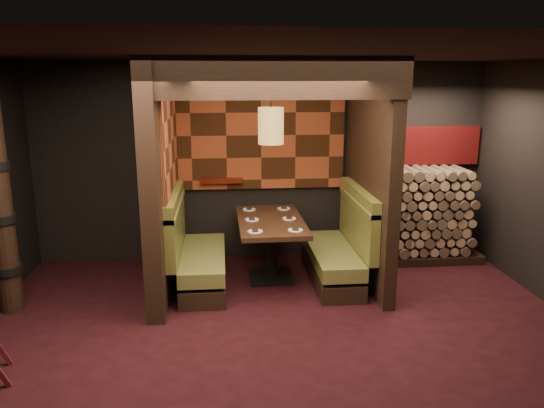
{
  "coord_description": "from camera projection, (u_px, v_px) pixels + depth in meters",
  "views": [
    {
      "loc": [
        -0.58,
        -4.85,
        2.67
      ],
      "look_at": [
        0.0,
        1.3,
        1.15
      ],
      "focal_mm": 35.0,
      "sensor_mm": 36.0,
      "label": 1
    }
  ],
  "objects": [
    {
      "name": "firewood_stack",
      "position": [
        421.0,
        215.0,
        7.7
      ],
      "size": [
        1.73,
        0.7,
        1.36
      ],
      "color": "black",
      "rests_on": "floor"
    },
    {
      "name": "header_beam",
      "position": [
        275.0,
        78.0,
        5.43
      ],
      "size": [
        2.85,
        0.18,
        0.44
      ],
      "primitive_type": "cube",
      "color": "black",
      "rests_on": "partition_left"
    },
    {
      "name": "floor",
      "position": [
        284.0,
        345.0,
        5.39
      ],
      "size": [
        6.5,
        5.5,
        0.02
      ],
      "primitive_type": "cube",
      "color": "black",
      "rests_on": "ground"
    },
    {
      "name": "partition_right",
      "position": [
        370.0,
        174.0,
        6.8
      ],
      "size": [
        0.15,
        2.1,
        2.85
      ],
      "primitive_type": "cube",
      "color": "black",
      "rests_on": "floor"
    },
    {
      "name": "tapa_side_panel",
      "position": [
        170.0,
        142.0,
        6.59
      ],
      "size": [
        0.04,
        1.85,
        1.45
      ],
      "primitive_type": "cube",
      "color": "#9E4522",
      "rests_on": "partition_left"
    },
    {
      "name": "booth_bench_right",
      "position": [
        340.0,
        251.0,
        6.97
      ],
      "size": [
        0.68,
        1.6,
        1.14
      ],
      "color": "black",
      "rests_on": "floor"
    },
    {
      "name": "dining_table",
      "position": [
        271.0,
        237.0,
        6.97
      ],
      "size": [
        0.87,
        1.57,
        0.82
      ],
      "color": "black",
      "rests_on": "floor"
    },
    {
      "name": "bay_front_post",
      "position": [
        371.0,
        170.0,
        7.06
      ],
      "size": [
        0.08,
        0.08,
        2.85
      ],
      "primitive_type": "cube",
      "color": "black",
      "rests_on": "floor"
    },
    {
      "name": "tapa_back_panel",
      "position": [
        261.0,
        135.0,
        7.56
      ],
      "size": [
        2.4,
        0.06,
        1.55
      ],
      "primitive_type": "cube",
      "color": "#9E4522",
      "rests_on": "wall_back"
    },
    {
      "name": "pendant_lamp",
      "position": [
        271.0,
        126.0,
        6.57
      ],
      "size": [
        0.32,
        0.32,
        1.03
      ],
      "color": "olive",
      "rests_on": "ceiling"
    },
    {
      "name": "booth_bench_left",
      "position": [
        195.0,
        256.0,
        6.79
      ],
      "size": [
        0.68,
        1.6,
        1.14
      ],
      "color": "black",
      "rests_on": "floor"
    },
    {
      "name": "place_settings",
      "position": [
        271.0,
        219.0,
        6.91
      ],
      "size": [
        0.69,
        1.25,
        0.03
      ],
      "color": "white",
      "rests_on": "dining_table"
    },
    {
      "name": "totem_column",
      "position": [
        1.0,
        211.0,
        5.88
      ],
      "size": [
        0.31,
        0.31,
        2.4
      ],
      "color": "black",
      "rests_on": "floor"
    },
    {
      "name": "wall_front",
      "position": [
        357.0,
        360.0,
        2.37
      ],
      "size": [
        6.5,
        0.02,
        2.85
      ],
      "primitive_type": "cube",
      "color": "black",
      "rests_on": "ground"
    },
    {
      "name": "lacquer_shelf",
      "position": [
        222.0,
        181.0,
        7.61
      ],
      "size": [
        0.6,
        0.12,
        0.07
      ],
      "primitive_type": "cube",
      "color": "#57140B",
      "rests_on": "wall_back"
    },
    {
      "name": "wall_back",
      "position": [
        263.0,
        162.0,
        7.71
      ],
      "size": [
        6.5,
        0.02,
        2.85
      ],
      "primitive_type": "cube",
      "color": "black",
      "rests_on": "ground"
    },
    {
      "name": "mosaic_header",
      "position": [
        418.0,
        146.0,
        7.79
      ],
      "size": [
        1.83,
        0.1,
        0.56
      ],
      "primitive_type": "cube",
      "color": "maroon",
      "rests_on": "wall_back"
    },
    {
      "name": "partition_left",
      "position": [
        160.0,
        178.0,
        6.51
      ],
      "size": [
        0.2,
        2.2,
        2.85
      ],
      "primitive_type": "cube",
      "color": "black",
      "rests_on": "floor"
    },
    {
      "name": "ceiling",
      "position": [
        286.0,
        52.0,
        4.7
      ],
      "size": [
        6.5,
        5.5,
        0.02
      ],
      "primitive_type": "cube",
      "color": "black",
      "rests_on": "ground"
    }
  ]
}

